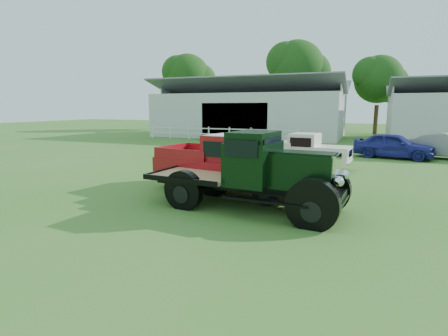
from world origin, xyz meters
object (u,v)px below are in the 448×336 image
at_px(vintage_flatbed, 250,171).
at_px(white_pickup, 303,151).
at_px(red_pickup, 231,163).
at_px(misc_car_blue, 393,146).

height_order(vintage_flatbed, white_pickup, vintage_flatbed).
xyz_separation_m(vintage_flatbed, red_pickup, (-1.23, 1.68, -0.11)).
xyz_separation_m(red_pickup, misc_car_blue, (5.71, 11.20, -0.28)).
relative_size(vintage_flatbed, white_pickup, 1.25).
xyz_separation_m(vintage_flatbed, misc_car_blue, (4.48, 12.88, -0.39)).
bearing_deg(red_pickup, white_pickup, 85.63).
distance_m(vintage_flatbed, misc_car_blue, 13.64).
bearing_deg(vintage_flatbed, white_pickup, 93.06).
bearing_deg(misc_car_blue, white_pickup, 154.68).
bearing_deg(white_pickup, vintage_flatbed, -86.04).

